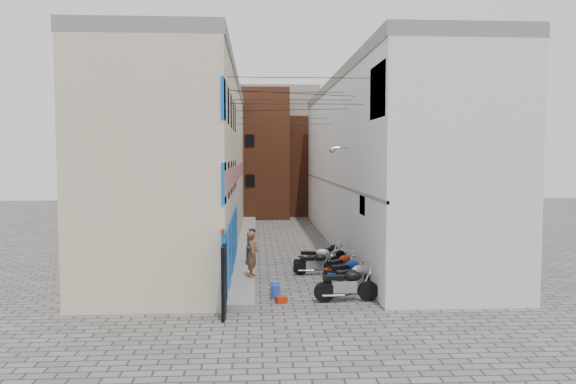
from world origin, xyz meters
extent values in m
plane|color=#585553|center=(0.00, 0.00, 0.00)|extent=(90.00, 90.00, 0.00)
cube|color=gray|center=(-2.05, 13.00, 0.12)|extent=(0.90, 26.00, 0.25)
cube|color=beige|center=(-5.00, 13.00, 4.25)|extent=(5.00, 26.00, 8.50)
cube|color=#BB6971|center=(-2.54, 13.00, 4.00)|extent=(0.10, 26.00, 0.80)
cube|color=blue|center=(-2.53, 4.90, 1.30)|extent=(0.12, 10.20, 2.40)
cube|color=blue|center=(-2.55, 4.90, 5.30)|extent=(0.10, 10.20, 4.00)
cube|color=gray|center=(-5.00, 13.00, 8.75)|extent=(5.10, 26.00, 0.50)
cube|color=black|center=(-2.52, -0.40, 1.10)|extent=(0.10, 1.20, 2.20)
cube|color=silver|center=(5.00, 13.00, 4.25)|extent=(5.00, 26.00, 8.50)
cube|color=blue|center=(2.55, 1.50, 7.00)|extent=(0.10, 2.40, 1.80)
cube|color=white|center=(2.56, 4.00, 3.00)|extent=(0.08, 1.00, 0.70)
cylinder|color=#B2B2B7|center=(2.15, 7.00, 5.20)|extent=(0.80, 0.06, 0.06)
sphere|color=#B2B2B7|center=(1.75, 7.00, 5.10)|extent=(0.28, 0.28, 0.28)
cube|color=gray|center=(5.00, 13.00, 8.75)|extent=(5.10, 26.00, 0.50)
cube|color=gray|center=(2.54, 13.00, 3.40)|extent=(0.10, 26.00, 0.12)
cube|color=brown|center=(-2.00, 28.00, 5.00)|extent=(6.00, 6.00, 10.00)
cube|color=brown|center=(3.00, 30.00, 4.00)|extent=(5.00, 6.00, 8.00)
cube|color=gray|center=(0.00, 34.00, 5.50)|extent=(8.00, 5.00, 11.00)
cube|color=black|center=(0.00, 25.20, 1.20)|extent=(2.00, 0.30, 2.40)
cylinder|color=black|center=(0.00, 2.00, 7.50)|extent=(5.20, 0.02, 0.02)
cylinder|color=black|center=(0.00, 4.00, 6.80)|extent=(5.20, 0.02, 0.02)
cylinder|color=black|center=(0.00, 6.50, 7.20)|extent=(5.20, 0.02, 0.02)
cylinder|color=black|center=(0.00, 9.00, 7.80)|extent=(5.20, 0.02, 0.02)
cylinder|color=black|center=(0.00, 12.00, 6.50)|extent=(5.20, 0.02, 0.02)
cylinder|color=black|center=(0.00, 15.00, 7.00)|extent=(5.20, 0.02, 0.02)
cylinder|color=black|center=(0.00, 5.00, 7.30)|extent=(5.65, 2.07, 0.02)
cylinder|color=black|center=(0.00, 8.00, 6.90)|extent=(5.80, 1.58, 0.02)
imported|color=brown|center=(-1.70, 4.02, 1.13)|extent=(0.47, 0.67, 1.75)
imported|color=#393D56|center=(-1.70, 6.76, 1.01)|extent=(0.84, 0.91, 1.51)
cylinder|color=blue|center=(-0.90, 1.66, 0.23)|extent=(0.38, 0.38, 0.47)
cylinder|color=#257BBD|center=(-0.90, 2.10, 0.25)|extent=(0.37, 0.37, 0.50)
cube|color=#99250A|center=(-0.73, 1.08, 0.11)|extent=(0.43, 0.37, 0.22)
camera|label=1|loc=(-1.55, -17.12, 4.86)|focal=35.00mm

